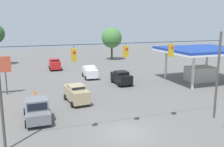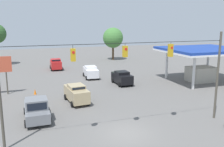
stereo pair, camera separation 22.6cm
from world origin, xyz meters
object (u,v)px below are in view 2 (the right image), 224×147
sedan_white_oncoming_deep (91,72)px  sedan_black_oncoming_far (122,78)px  traffic_cone_nearest (37,116)px  tree_horizon_right (113,38)px  traffic_cone_third (34,99)px  traffic_cone_fourth (35,92)px  gas_station (202,57)px  traffic_cone_second (35,107)px  pickup_truck_grey_parked_shoulder (37,109)px  sedan_red_withflow_deep (56,64)px  overhead_signal_span (126,73)px  sedan_tan_withflow_mid (76,93)px

sedan_white_oncoming_deep → sedan_black_oncoming_far: sedan_black_oncoming_far is taller
traffic_cone_nearest → tree_horizon_right: tree_horizon_right is taller
traffic_cone_third → traffic_cone_fourth: bearing=-94.6°
sedan_white_oncoming_deep → tree_horizon_right: bearing=-119.8°
sedan_black_oncoming_far → gas_station: 12.40m
sedan_black_oncoming_far → traffic_cone_second: (12.24, 7.04, -0.64)m
sedan_white_oncoming_deep → gas_station: 17.15m
pickup_truck_grey_parked_shoulder → traffic_cone_third: 5.56m
traffic_cone_second → traffic_cone_third: size_ratio=1.00×
traffic_cone_fourth → sedan_red_withflow_deep: bearing=-105.6°
sedan_red_withflow_deep → overhead_signal_span: bearing=94.0°
tree_horizon_right → traffic_cone_fourth: bearing=52.1°
traffic_cone_third → sedan_white_oncoming_deep: bearing=-132.8°
sedan_red_withflow_deep → pickup_truck_grey_parked_shoulder: size_ratio=0.78×
sedan_red_withflow_deep → sedan_tan_withflow_mid: size_ratio=0.88×
sedan_black_oncoming_far → traffic_cone_nearest: sedan_black_oncoming_far is taller
sedan_white_oncoming_deep → tree_horizon_right: 20.13m
sedan_white_oncoming_deep → traffic_cone_second: (9.08, 12.63, -0.64)m
traffic_cone_second → sedan_tan_withflow_mid: bearing=-166.4°
sedan_black_oncoming_far → sedan_tan_withflow_mid: bearing=37.5°
sedan_white_oncoming_deep → overhead_signal_span: bearing=83.4°
sedan_white_oncoming_deep → traffic_cone_second: bearing=54.3°
sedan_white_oncoming_deep → pickup_truck_grey_parked_shoulder: 17.74m
pickup_truck_grey_parked_shoulder → overhead_signal_span: bearing=143.0°
sedan_tan_withflow_mid → traffic_cone_fourth: bearing=-48.1°
sedan_black_oncoming_far → traffic_cone_third: size_ratio=5.91×
sedan_red_withflow_deep → traffic_cone_fourth: (4.42, 15.87, -0.71)m
sedan_black_oncoming_far → tree_horizon_right: (-6.63, -22.68, 4.16)m
sedan_red_withflow_deep → traffic_cone_fourth: bearing=74.4°
sedan_black_oncoming_far → tree_horizon_right: size_ratio=0.54×
sedan_white_oncoming_deep → sedan_tan_withflow_mid: sedan_tan_withflow_mid is taller
sedan_white_oncoming_deep → tree_horizon_right: size_ratio=0.60×
traffic_cone_nearest → overhead_signal_span: bearing=143.3°
traffic_cone_nearest → gas_station: (-24.04, -7.64, 3.33)m
traffic_cone_second → traffic_cone_fourth: same height
traffic_cone_fourth → gas_station: (-23.89, 0.91, 3.33)m
pickup_truck_grey_parked_shoulder → sedan_tan_withflow_mid: bearing=-139.6°
traffic_cone_third → traffic_cone_fourth: (-0.24, -2.95, 0.00)m
pickup_truck_grey_parked_shoulder → sedan_red_withflow_deep: bearing=-100.7°
overhead_signal_span → sedan_black_oncoming_far: overhead_signal_span is taller
sedan_red_withflow_deep → traffic_cone_nearest: bearing=79.4°
traffic_cone_third → tree_horizon_right: 33.16m
sedan_red_withflow_deep → sedan_black_oncoming_far: 16.48m
sedan_tan_withflow_mid → traffic_cone_nearest: (4.38, 3.83, -0.70)m
sedan_white_oncoming_deep → traffic_cone_fourth: size_ratio=6.55×
overhead_signal_span → traffic_cone_nearest: overhead_signal_span is taller
sedan_tan_withflow_mid → traffic_cone_fourth: size_ratio=6.59×
gas_station → traffic_cone_fourth: bearing=-2.2°
sedan_red_withflow_deep → sedan_white_oncoming_deep: bearing=115.9°
sedan_white_oncoming_deep → traffic_cone_fourth: sedan_white_oncoming_deep is taller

